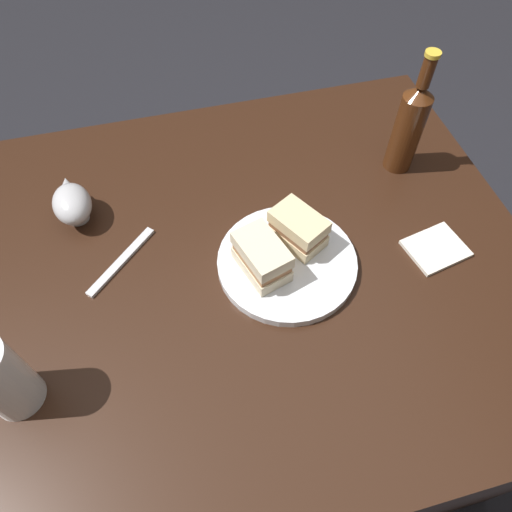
{
  "coord_description": "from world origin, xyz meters",
  "views": [
    {
      "loc": [
        0.07,
        0.5,
        1.46
      ],
      "look_at": [
        -0.06,
        0.01,
        0.75
      ],
      "focal_mm": 33.04,
      "sensor_mm": 36.0,
      "label": 1
    }
  ],
  "objects": [
    {
      "name": "pint_glass",
      "position": [
        0.37,
        0.17,
        0.79
      ],
      "size": [
        0.08,
        0.08,
        0.16
      ],
      "color": "white",
      "rests_on": "dining_table"
    },
    {
      "name": "fork",
      "position": [
        0.19,
        -0.06,
        0.72
      ],
      "size": [
        0.14,
        0.14,
        0.01
      ],
      "primitive_type": "cube",
      "rotation": [
        0.0,
        0.0,
        0.77
      ],
      "color": "silver",
      "rests_on": "dining_table"
    },
    {
      "name": "potato_wedge_back",
      "position": [
        -0.07,
        -0.03,
        0.74
      ],
      "size": [
        0.05,
        0.06,
        0.02
      ],
      "primitive_type": "cube",
      "rotation": [
        0.0,
        0.0,
        0.99
      ],
      "color": "#B77F33",
      "rests_on": "plate"
    },
    {
      "name": "cider_bottle",
      "position": [
        -0.43,
        -0.17,
        0.83
      ],
      "size": [
        0.06,
        0.06,
        0.27
      ],
      "color": "#47230F",
      "rests_on": "dining_table"
    },
    {
      "name": "plate",
      "position": [
        -0.11,
        0.03,
        0.73
      ],
      "size": [
        0.26,
        0.26,
        0.02
      ],
      "primitive_type": "cylinder",
      "color": "white",
      "rests_on": "dining_table"
    },
    {
      "name": "potato_wedge_middle",
      "position": [
        -0.07,
        -0.03,
        0.74
      ],
      "size": [
        0.03,
        0.05,
        0.02
      ],
      "primitive_type": "cube",
      "rotation": [
        0.0,
        0.0,
        1.31
      ],
      "color": "gold",
      "rests_on": "plate"
    },
    {
      "name": "sandwich_half_left",
      "position": [
        -0.15,
        -0.01,
        0.77
      ],
      "size": [
        0.11,
        0.12,
        0.07
      ],
      "color": "beige",
      "rests_on": "plate"
    },
    {
      "name": "gravy_boat",
      "position": [
        0.27,
        -0.19,
        0.76
      ],
      "size": [
        0.09,
        0.12,
        0.07
      ],
      "color": "#B7B7BC",
      "rests_on": "dining_table"
    },
    {
      "name": "ground_plane",
      "position": [
        0.0,
        0.0,
        0.0
      ],
      "size": [
        6.0,
        6.0,
        0.0
      ],
      "primitive_type": "plane",
      "color": "black"
    },
    {
      "name": "potato_wedge_front",
      "position": [
        -0.12,
        -0.02,
        0.74
      ],
      "size": [
        0.06,
        0.04,
        0.02
      ],
      "primitive_type": "cube",
      "rotation": [
        0.0,
        0.0,
        6.0
      ],
      "color": "#B77F33",
      "rests_on": "plate"
    },
    {
      "name": "napkin",
      "position": [
        -0.41,
        0.07,
        0.72
      ],
      "size": [
        0.13,
        0.11,
        0.01
      ],
      "primitive_type": "cube",
      "rotation": [
        0.0,
        0.0,
        0.2
      ],
      "color": "silver",
      "rests_on": "dining_table"
    },
    {
      "name": "dining_table",
      "position": [
        0.0,
        0.0,
        0.36
      ],
      "size": [
        1.2,
        0.95,
        0.72
      ],
      "primitive_type": "cube",
      "color": "black",
      "rests_on": "ground"
    },
    {
      "name": "potato_wedge_left_edge",
      "position": [
        -0.07,
        0.02,
        0.74
      ],
      "size": [
        0.06,
        0.04,
        0.02
      ],
      "primitive_type": "cube",
      "rotation": [
        0.0,
        0.0,
        2.75
      ],
      "color": "#B77F33",
      "rests_on": "plate"
    },
    {
      "name": "sandwich_half_right",
      "position": [
        -0.06,
        0.04,
        0.77
      ],
      "size": [
        0.1,
        0.12,
        0.07
      ],
      "color": "beige",
      "rests_on": "plate"
    }
  ]
}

